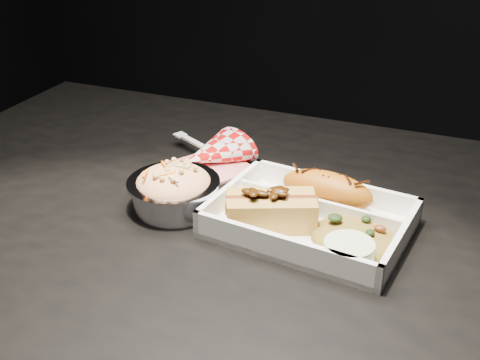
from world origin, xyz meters
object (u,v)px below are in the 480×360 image
object	(u,v)px
dining_table	(248,272)
food_tray	(310,222)
hotdog	(271,208)
fried_pastry	(327,190)
foil_coleslaw_cup	(174,188)
napkin_fork	(212,154)

from	to	relation	value
dining_table	food_tray	xyz separation A→B (m)	(0.09, 0.01, 0.10)
food_tray	hotdog	bearing A→B (deg)	-149.23
food_tray	fried_pastry	size ratio (longest dim) A/B	2.04
food_tray	hotdog	world-z (taller)	hotdog
fried_pastry	foil_coleslaw_cup	world-z (taller)	foil_coleslaw_cup
foil_coleslaw_cup	fried_pastry	bearing A→B (deg)	20.29
napkin_fork	food_tray	bearing A→B (deg)	-5.64
dining_table	food_tray	distance (m)	0.13
napkin_fork	dining_table	bearing A→B (deg)	-22.16
hotdog	dining_table	bearing A→B (deg)	135.01
dining_table	food_tray	world-z (taller)	food_tray
food_tray	foil_coleslaw_cup	size ratio (longest dim) A/B	2.09
foil_coleslaw_cup	dining_table	bearing A→B (deg)	6.75
food_tray	napkin_fork	xyz separation A→B (m)	(-0.20, 0.13, 0.01)
napkin_fork	hotdog	bearing A→B (deg)	-17.23
dining_table	food_tray	size ratio (longest dim) A/B	4.44
foil_coleslaw_cup	napkin_fork	size ratio (longest dim) A/B	0.75
fried_pastry	napkin_fork	bearing A→B (deg)	159.35
food_tray	foil_coleslaw_cup	distance (m)	0.19
dining_table	foil_coleslaw_cup	world-z (taller)	foil_coleslaw_cup
dining_table	napkin_fork	size ratio (longest dim) A/B	6.97
dining_table	fried_pastry	size ratio (longest dim) A/B	9.08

